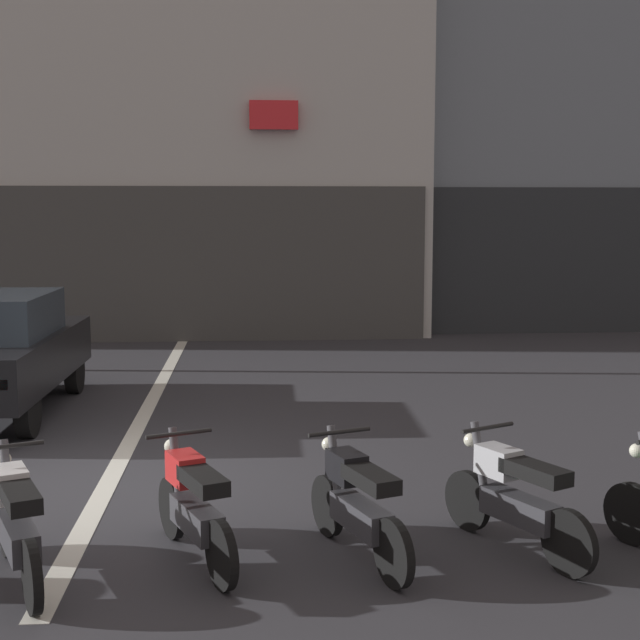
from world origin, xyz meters
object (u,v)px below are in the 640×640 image
(motorcycle_red_row_left_mid, at_px, (194,505))
(motorcycle_black_row_centre, at_px, (357,503))
(motorcycle_white_row_leftmost, at_px, (17,522))
(motorcycle_silver_row_right_mid, at_px, (514,496))

(motorcycle_red_row_left_mid, xyz_separation_m, motorcycle_black_row_centre, (1.29, -0.05, 0.00))
(motorcycle_red_row_left_mid, distance_m, motorcycle_black_row_centre, 1.29)
(motorcycle_white_row_leftmost, xyz_separation_m, motorcycle_silver_row_right_mid, (3.85, 0.31, 0.00))
(motorcycle_black_row_centre, distance_m, motorcycle_silver_row_right_mid, 1.28)
(motorcycle_white_row_leftmost, relative_size, motorcycle_black_row_centre, 0.98)
(motorcycle_red_row_left_mid, bearing_deg, motorcycle_white_row_leftmost, -167.31)
(motorcycle_red_row_left_mid, relative_size, motorcycle_silver_row_right_mid, 1.03)
(motorcycle_white_row_leftmost, distance_m, motorcycle_red_row_left_mid, 1.32)
(motorcycle_white_row_leftmost, relative_size, motorcycle_silver_row_right_mid, 1.03)
(motorcycle_black_row_centre, bearing_deg, motorcycle_white_row_leftmost, -174.64)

